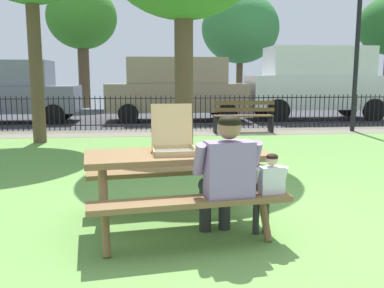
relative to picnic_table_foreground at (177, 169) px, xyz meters
name	(u,v)px	position (x,y,z in m)	size (l,w,h in m)	color
ground	(210,179)	(0.62, 1.98, -0.61)	(28.00, 11.77, 0.02)	#6A9D49
cobblestone_walkway	(183,133)	(0.62, 7.16, -0.60)	(28.00, 1.40, 0.01)	gray
street_asphalt	(174,117)	(0.62, 11.52, -0.60)	(28.00, 7.32, 0.01)	#38383D
picnic_table_foreground	(177,169)	(0.00, 0.00, 0.00)	(1.99, 1.72, 0.79)	brown
pizza_box_open	(173,141)	(-0.04, 0.04, 0.28)	(0.44, 0.48, 0.47)	tan
pizza_slice_on_table	(209,150)	(0.34, 0.09, 0.18)	(0.28, 0.31, 0.02)	#E0C54F
adult_at_table	(226,173)	(0.41, -0.45, 0.06)	(0.63, 0.63, 1.19)	#292929
child_at_table	(268,187)	(0.82, -0.42, -0.09)	(0.33, 0.33, 0.83)	#2F2F2F
iron_fence_streetside	(181,112)	(0.62, 7.86, -0.11)	(18.34, 0.03, 0.96)	black
park_bench_center	(243,117)	(2.23, 7.02, -0.18)	(1.60, 0.48, 0.85)	brown
lamp_post_walkway	(358,30)	(5.26, 6.96, 2.10)	(0.28, 0.28, 4.48)	black
parked_car_far_left	(16,91)	(-4.52, 10.10, 0.41)	(3.90, 1.83, 1.98)	slate
parked_car_left	(176,88)	(0.64, 10.10, 0.50)	(4.61, 1.97, 2.08)	gray
parked_car_center	(317,81)	(5.47, 10.10, 0.71)	(4.74, 2.14, 2.46)	white
far_tree_midleft	(82,19)	(-3.25, 16.23, 3.43)	(3.16, 3.16, 5.52)	brown
far_tree_center	(240,28)	(4.06, 16.23, 3.09)	(3.64, 3.64, 5.33)	brown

